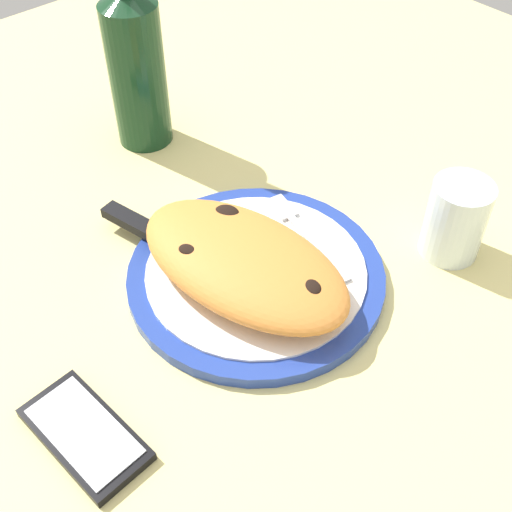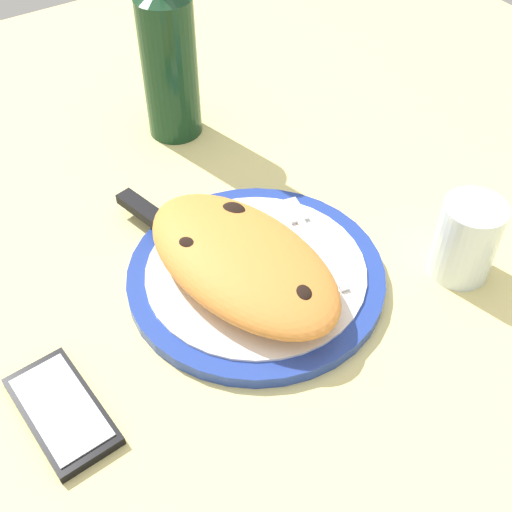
{
  "view_description": "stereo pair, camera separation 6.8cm",
  "coord_description": "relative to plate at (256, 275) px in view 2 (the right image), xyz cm",
  "views": [
    {
      "loc": [
        -35.71,
        31.97,
        52.69
      ],
      "look_at": [
        0.0,
        0.0,
        3.75
      ],
      "focal_mm": 46.19,
      "sensor_mm": 36.0,
      "label": 1
    },
    {
      "loc": [
        -39.9,
        26.56,
        52.69
      ],
      "look_at": [
        0.0,
        0.0,
        3.75
      ],
      "focal_mm": 46.19,
      "sensor_mm": 36.0,
      "label": 2
    }
  ],
  "objects": [
    {
      "name": "knife",
      "position": [
        9.89,
        4.86,
        1.41
      ],
      "size": [
        24.44,
        7.25,
        1.2
      ],
      "color": "silver",
      "rests_on": "plate"
    },
    {
      "name": "calzone",
      "position": [
        -0.07,
        1.76,
        3.24
      ],
      "size": [
        26.59,
        17.21,
        4.63
      ],
      "color": "orange",
      "rests_on": "plate"
    },
    {
      "name": "ground_plane",
      "position": [
        0.0,
        0.0,
        -2.34
      ],
      "size": [
        150.0,
        150.0,
        3.0
      ],
      "primitive_type": "cube",
      "color": "#E5D684"
    },
    {
      "name": "plate",
      "position": [
        0.0,
        0.0,
        0.0
      ],
      "size": [
        27.58,
        27.58,
        1.75
      ],
      "color": "#233D99",
      "rests_on": "ground_plane"
    },
    {
      "name": "water_glass",
      "position": [
        -10.92,
        -19.29,
        3.24
      ],
      "size": [
        6.58,
        6.58,
        9.19
      ],
      "color": "silver",
      "rests_on": "ground_plane"
    },
    {
      "name": "fork",
      "position": [
        1.18,
        -7.82,
        1.11
      ],
      "size": [
        15.28,
        4.74,
        0.4
      ],
      "color": "silver",
      "rests_on": "plate"
    },
    {
      "name": "smartphone",
      "position": [
        -3.93,
        23.69,
        -0.28
      ],
      "size": [
        12.68,
        6.97,
        1.16
      ],
      "color": "black",
      "rests_on": "ground_plane"
    },
    {
      "name": "wine_bottle",
      "position": [
        29.55,
        -6.41,
        10.04
      ],
      "size": [
        7.21,
        7.21,
        27.54
      ],
      "color": "#14381E",
      "rests_on": "ground_plane"
    }
  ]
}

